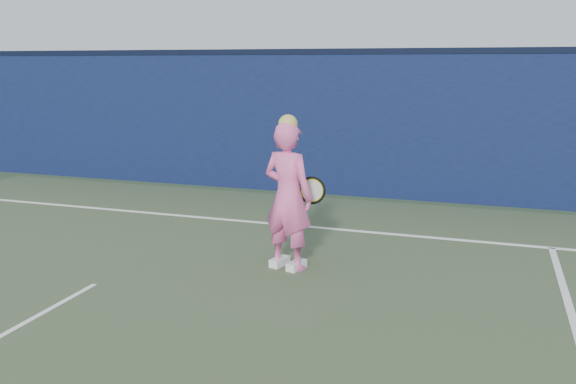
% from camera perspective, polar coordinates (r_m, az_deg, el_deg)
% --- Properties ---
extents(ground, '(80.00, 80.00, 0.00)m').
position_cam_1_polar(ground, '(6.26, -23.08, -11.12)').
color(ground, '#33442A').
rests_on(ground, ground).
extents(backstop_wall, '(24.00, 0.40, 2.50)m').
position_cam_1_polar(backstop_wall, '(11.50, -1.73, 6.47)').
color(backstop_wall, '#0C1437').
rests_on(backstop_wall, ground).
extents(wall_cap, '(24.00, 0.42, 0.10)m').
position_cam_1_polar(wall_cap, '(11.45, -1.77, 12.96)').
color(wall_cap, black).
rests_on(wall_cap, backstop_wall).
extents(player, '(0.71, 0.56, 1.79)m').
position_cam_1_polar(player, '(6.97, 0.00, -0.37)').
color(player, pink).
rests_on(player, ground).
extents(racket, '(0.62, 0.19, 0.34)m').
position_cam_1_polar(racket, '(7.32, 2.05, 0.12)').
color(racket, black).
rests_on(racket, ground).
extents(court_lines, '(11.00, 12.04, 0.01)m').
position_cam_1_polar(court_lines, '(6.04, -25.19, -12.05)').
color(court_lines, white).
rests_on(court_lines, court_surface).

